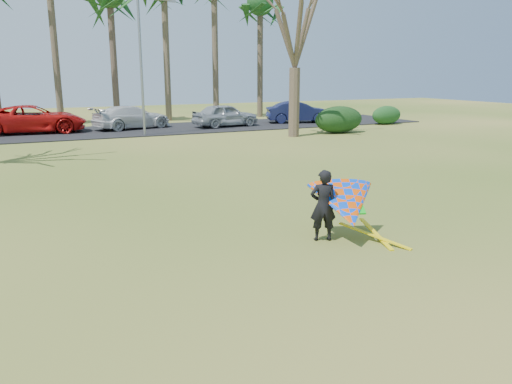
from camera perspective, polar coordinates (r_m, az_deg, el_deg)
name	(u,v)px	position (r m, az deg, el deg)	size (l,w,h in m)	color
ground	(299,268)	(9.93, 4.97, -8.65)	(100.00, 100.00, 0.00)	#2C5913
parking_strip	(103,132)	(33.46, -17.11, 6.59)	(46.00, 7.00, 0.06)	black
palm_9	(260,4)	(43.50, 0.48, 20.72)	(4.84, 4.84, 10.84)	#453729
bare_tree_right	(296,21)	(29.92, 4.56, 18.93)	(6.27, 6.27, 9.21)	#453729
streetlight	(144,59)	(30.70, -12.73, 14.58)	(2.28, 0.18, 8.00)	gray
hedge_near	(339,120)	(31.98, 9.45, 8.16)	(3.35, 1.52, 1.68)	black
hedge_far	(386,115)	(38.07, 14.69, 8.50)	(2.42, 1.14, 1.35)	#163D19
car_2	(34,119)	(34.02, -24.06, 7.63)	(2.84, 6.16, 1.71)	red
car_3	(132,117)	(34.52, -14.01, 8.30)	(2.12, 5.22, 1.52)	silver
car_4	(225,115)	(34.92, -3.53, 8.77)	(1.85, 4.59, 1.56)	#999FA6
car_5	(298,112)	(37.75, 4.87, 9.09)	(1.65, 4.73, 1.56)	#161C44
kite_flyer	(344,205)	(11.36, 10.03, -1.44)	(2.13, 2.39, 2.02)	black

